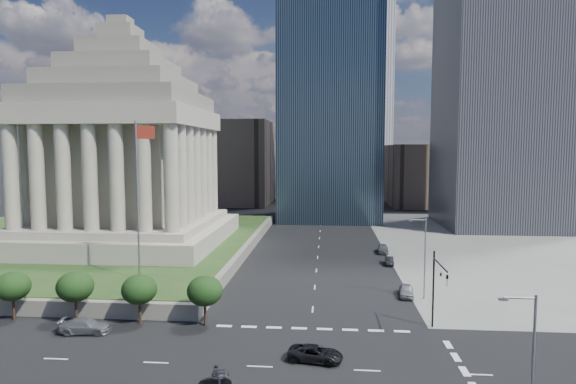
# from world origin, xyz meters

# --- Properties ---
(ground) EXTENTS (500.00, 500.00, 0.00)m
(ground) POSITION_xyz_m (0.00, 100.00, 0.00)
(ground) COLOR black
(ground) RESTS_ON ground
(sidewalk_ne) EXTENTS (68.00, 90.00, 0.03)m
(sidewalk_ne) POSITION_xyz_m (46.00, 60.00, 0.01)
(sidewalk_ne) COLOR slate
(sidewalk_ne) RESTS_ON ground
(plaza_terrace) EXTENTS (66.00, 70.00, 1.80)m
(plaza_terrace) POSITION_xyz_m (-45.00, 50.00, 0.90)
(plaza_terrace) COLOR #686259
(plaza_terrace) RESTS_ON ground
(plaza_lawn) EXTENTS (64.00, 68.00, 0.10)m
(plaza_lawn) POSITION_xyz_m (-45.00, 50.00, 1.85)
(plaza_lawn) COLOR #1F3D19
(plaza_lawn) RESTS_ON plaza_terrace
(war_memorial) EXTENTS (34.00, 34.00, 39.00)m
(war_memorial) POSITION_xyz_m (-34.00, 48.00, 21.40)
(war_memorial) COLOR gray
(war_memorial) RESTS_ON plaza_lawn
(flagpole) EXTENTS (2.52, 0.24, 20.00)m
(flagpole) POSITION_xyz_m (-21.83, 24.00, 13.11)
(flagpole) COLOR slate
(flagpole) RESTS_ON plaza_lawn
(midrise_glass) EXTENTS (26.00, 26.00, 60.00)m
(midrise_glass) POSITION_xyz_m (2.00, 95.00, 30.00)
(midrise_glass) COLOR black
(midrise_glass) RESTS_ON ground
(highrise_ne) EXTENTS (26.00, 28.00, 100.00)m
(highrise_ne) POSITION_xyz_m (42.00, 85.00, 50.00)
(highrise_ne) COLOR black
(highrise_ne) RESTS_ON ground
(building_filler_ne) EXTENTS (20.00, 30.00, 20.00)m
(building_filler_ne) POSITION_xyz_m (32.00, 130.00, 10.00)
(building_filler_ne) COLOR brown
(building_filler_ne) RESTS_ON ground
(building_filler_nw) EXTENTS (24.00, 30.00, 28.00)m
(building_filler_nw) POSITION_xyz_m (-30.00, 130.00, 14.00)
(building_filler_nw) COLOR brown
(building_filler_nw) RESTS_ON ground
(traffic_signal_ne) EXTENTS (0.30, 5.74, 8.00)m
(traffic_signal_ne) POSITION_xyz_m (12.50, 13.70, 5.25)
(traffic_signal_ne) COLOR black
(traffic_signal_ne) RESTS_ON ground
(street_lamp_south) EXTENTS (2.13, 0.22, 10.00)m
(street_lamp_south) POSITION_xyz_m (13.33, -6.00, 5.66)
(street_lamp_south) COLOR slate
(street_lamp_south) RESTS_ON ground
(street_lamp_north) EXTENTS (2.13, 0.22, 10.00)m
(street_lamp_north) POSITION_xyz_m (13.33, 25.00, 5.66)
(street_lamp_north) COLOR slate
(street_lamp_north) RESTS_ON ground
(pickup_truck) EXTENTS (2.93, 5.05, 1.32)m
(pickup_truck) POSITION_xyz_m (0.67, 6.47, 0.66)
(pickup_truck) COLOR black
(pickup_truck) RESTS_ON ground
(suv_grey) EXTENTS (5.17, 2.50, 1.45)m
(suv_grey) POSITION_xyz_m (-22.42, 10.94, 0.73)
(suv_grey) COLOR slate
(suv_grey) RESTS_ON ground
(parked_sedan_near) EXTENTS (2.25, 4.50, 1.47)m
(parked_sedan_near) POSITION_xyz_m (11.50, 25.93, 0.74)
(parked_sedan_near) COLOR gray
(parked_sedan_near) RESTS_ON ground
(parked_sedan_mid) EXTENTS (1.53, 3.78, 1.22)m
(parked_sedan_mid) POSITION_xyz_m (11.50, 42.68, 0.61)
(parked_sedan_mid) COLOR black
(parked_sedan_mid) RESTS_ON ground
(parked_sedan_far) EXTENTS (2.21, 4.70, 1.56)m
(parked_sedan_far) POSITION_xyz_m (11.50, 51.43, 0.78)
(parked_sedan_far) COLOR #53545A
(parked_sedan_far) RESTS_ON ground
(motorcycle_trail) EXTENTS (2.64, 1.20, 1.90)m
(motorcycle_trail) POSITION_xyz_m (-6.86, 0.92, 0.95)
(motorcycle_trail) COLOR black
(motorcycle_trail) RESTS_ON ground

